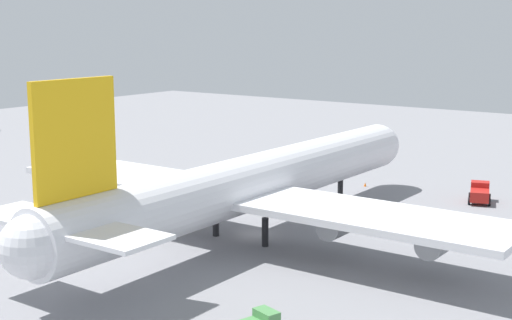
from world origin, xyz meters
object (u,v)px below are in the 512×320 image
safety_cone_nose (365,184)px  cargo_airplane (254,183)px  catering_truck (260,183)px  cargo_loader (480,193)px  baggage_tug (172,179)px

safety_cone_nose → cargo_airplane: bearing=-176.9°
catering_truck → cargo_loader: cargo_loader is taller
cargo_airplane → cargo_loader: 33.01m
baggage_tug → cargo_airplane: bearing=-118.7°
cargo_airplane → catering_truck: 22.29m
cargo_airplane → catering_truck: bearing=33.8°
cargo_loader → safety_cone_nose: 16.32m
catering_truck → cargo_airplane: bearing=-146.2°
cargo_airplane → safety_cone_nose: bearing=3.1°
cargo_loader → safety_cone_nose: (-0.18, 16.29, -0.96)m
catering_truck → cargo_loader: bearing=-67.6°
cargo_airplane → catering_truck: (18.09, 12.11, -4.80)m
catering_truck → cargo_loader: 29.03m
cargo_loader → safety_cone_nose: cargo_loader is taller
baggage_tug → safety_cone_nose: size_ratio=9.01×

